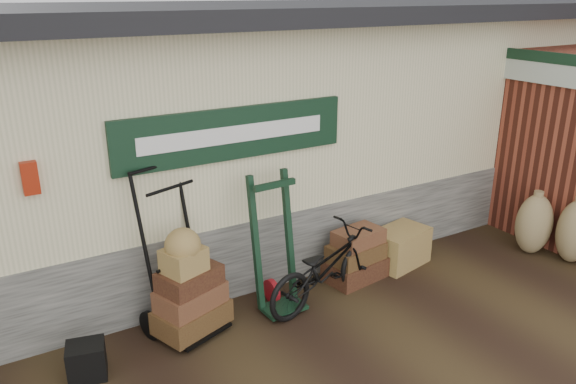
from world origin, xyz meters
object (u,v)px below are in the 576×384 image
object	(u,v)px
green_barrow	(275,243)
wicker_hamper	(400,247)
porter_trolley	(175,250)
suitcase_stack	(356,254)
bicycle	(325,264)
black_trunk	(87,361)

from	to	relation	value
green_barrow	wicker_hamper	bearing A→B (deg)	-0.49
porter_trolley	suitcase_stack	xyz separation A→B (m)	(2.23, -0.09, -0.56)
green_barrow	suitcase_stack	bearing A→B (deg)	-0.53
porter_trolley	bicycle	xyz separation A→B (m)	(1.59, -0.36, -0.41)
suitcase_stack	bicycle	distance (m)	0.71
suitcase_stack	black_trunk	size ratio (longest dim) A/B	2.19
suitcase_stack	black_trunk	world-z (taller)	suitcase_stack
green_barrow	wicker_hamper	distance (m)	1.96
suitcase_stack	green_barrow	bearing A→B (deg)	-177.72
suitcase_stack	bicycle	size ratio (longest dim) A/B	0.45
suitcase_stack	bicycle	world-z (taller)	bicycle
porter_trolley	wicker_hamper	distance (m)	3.04
green_barrow	wicker_hamper	world-z (taller)	green_barrow
black_trunk	wicker_hamper	bearing A→B (deg)	3.99
porter_trolley	suitcase_stack	distance (m)	2.30
green_barrow	suitcase_stack	size ratio (longest dim) A/B	2.09
wicker_hamper	green_barrow	bearing A→B (deg)	-177.67
porter_trolley	bicycle	bearing A→B (deg)	-32.48
suitcase_stack	wicker_hamper	xyz separation A→B (m)	(0.74, 0.03, -0.09)
suitcase_stack	wicker_hamper	size ratio (longest dim) A/B	1.01
green_barrow	black_trunk	distance (m)	2.19
suitcase_stack	black_trunk	xyz separation A→B (m)	(-3.25, -0.25, -0.16)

